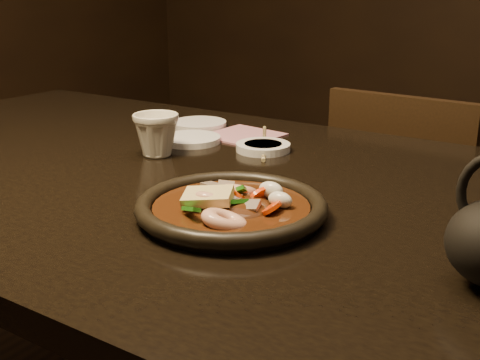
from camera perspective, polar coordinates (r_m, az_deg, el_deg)
The scene contains 10 objects.
table at distance 1.10m, azimuth -6.93°, elevation -2.61°, with size 1.60×0.90×0.75m.
chair at distance 1.66m, azimuth 15.55°, elevation -4.43°, with size 0.41×0.41×0.81m.
plate at distance 0.83m, azimuth -0.83°, elevation -2.67°, with size 0.27×0.27×0.03m.
stirfry at distance 0.83m, azimuth -0.87°, elevation -2.33°, with size 0.15×0.18×0.05m.
soy_dish at distance 1.17m, azimuth 2.20°, elevation 3.14°, with size 0.11×0.11×0.01m, color white.
saucer_left at distance 1.37m, azimuth -3.90°, elevation 5.31°, with size 0.12×0.12×0.01m, color white.
saucer_right at distance 1.23m, azimuth -4.68°, elevation 3.86°, with size 0.12×0.12×0.01m, color white.
tea_cup at distance 1.13m, azimuth -7.94°, elevation 4.40°, with size 0.09×0.08×0.09m, color silver.
chopsticks at distance 1.22m, azimuth 2.30°, elevation 3.58°, with size 0.14×0.23×0.01m.
napkin at distance 1.28m, azimuth 0.31°, elevation 4.26°, with size 0.14×0.14×0.00m, color #AF6B78.
Camera 1 is at (0.67, -0.78, 1.06)m, focal length 45.00 mm.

